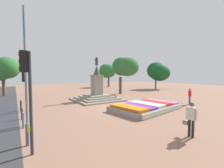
{
  "coord_description": "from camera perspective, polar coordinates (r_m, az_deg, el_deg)",
  "views": [
    {
      "loc": [
        -8.18,
        -11.61,
        3.12
      ],
      "look_at": [
        1.29,
        2.89,
        2.11
      ],
      "focal_mm": 24.0,
      "sensor_mm": 36.0,
      "label": 1
    }
  ],
  "objects": [
    {
      "name": "traffic_light_mid_block",
      "position": [
        14.57,
        -30.17,
        -0.23
      ],
      "size": [
        0.42,
        0.31,
        3.37
      ],
      "color": "#2D2D33",
      "rests_on": "ground_plane"
    },
    {
      "name": "kerb_bollard_mid_b",
      "position": [
        12.5,
        -31.09,
        -9.61
      ],
      "size": [
        0.13,
        0.13,
        0.81
      ],
      "color": "#2D2D33",
      "rests_on": "ground_plane"
    },
    {
      "name": "ground_plane",
      "position": [
        14.54,
        2.01,
        -9.06
      ],
      "size": [
        88.87,
        88.87,
        0.0
      ],
      "primitive_type": "plane",
      "color": "#8C6651"
    },
    {
      "name": "kerb_bollard_mid_a",
      "position": [
        10.45,
        -30.72,
        -11.64
      ],
      "size": [
        0.14,
        0.14,
        0.96
      ],
      "color": "slate",
      "rests_on": "ground_plane"
    },
    {
      "name": "statue_monument",
      "position": [
        18.95,
        -5.78,
        -3.61
      ],
      "size": [
        5.42,
        5.42,
        5.4
      ],
      "color": "gray",
      "rests_on": "ground_plane"
    },
    {
      "name": "traffic_light_near_crossing",
      "position": [
        6.51,
        -29.61,
        -0.28
      ],
      "size": [
        0.41,
        0.3,
        4.03
      ],
      "color": "#2D2D33",
      "rests_on": "ground_plane"
    },
    {
      "name": "banner_pole",
      "position": [
        10.49,
        -30.1,
        6.53
      ],
      "size": [
        0.14,
        0.57,
        7.25
      ],
      "color": "slate",
      "rests_on": "ground_plane"
    },
    {
      "name": "park_tree_far_left",
      "position": [
        27.58,
        -36.09,
        4.26
      ],
      "size": [
        4.28,
        4.56,
        5.85
      ],
      "color": "brown",
      "rests_on": "ground_plane"
    },
    {
      "name": "pedestrian_with_handbag",
      "position": [
        8.68,
        27.88,
        -11.1
      ],
      "size": [
        0.23,
        0.73,
        1.78
      ],
      "color": "black",
      "rests_on": "ground_plane"
    },
    {
      "name": "flower_planter",
      "position": [
        14.03,
        12.99,
        -8.43
      ],
      "size": [
        6.86,
        4.55,
        0.64
      ],
      "color": "#38281C",
      "rests_on": "ground_plane"
    },
    {
      "name": "park_tree_far_right",
      "position": [
        40.07,
        -1.81,
        4.99
      ],
      "size": [
        3.99,
        4.51,
        6.21
      ],
      "color": "brown",
      "rests_on": "ground_plane"
    },
    {
      "name": "pedestrian_near_planter",
      "position": [
        18.01,
        27.49,
        -3.74
      ],
      "size": [
        0.43,
        0.43,
        1.76
      ],
      "color": "#264CA5",
      "rests_on": "ground_plane"
    },
    {
      "name": "kerb_bollard_south",
      "position": [
        7.9,
        -29.52,
        -16.21
      ],
      "size": [
        0.17,
        0.17,
        1.01
      ],
      "color": "#4C5156",
      "rests_on": "ground_plane"
    },
    {
      "name": "park_tree_behind_statue",
      "position": [
        25.4,
        4.94,
        6.57
      ],
      "size": [
        3.99,
        4.51,
        6.21
      ],
      "color": "brown",
      "rests_on": "ground_plane"
    },
    {
      "name": "park_tree_street_side",
      "position": [
        35.76,
        17.21,
        4.36
      ],
      "size": [
        5.03,
        5.13,
        6.15
      ],
      "color": "brown",
      "rests_on": "ground_plane"
    },
    {
      "name": "kerb_bollard_north",
      "position": [
        15.36,
        -31.38,
        -6.97
      ],
      "size": [
        0.14,
        0.14,
        0.96
      ],
      "color": "#2D2D33",
      "rests_on": "ground_plane"
    }
  ]
}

